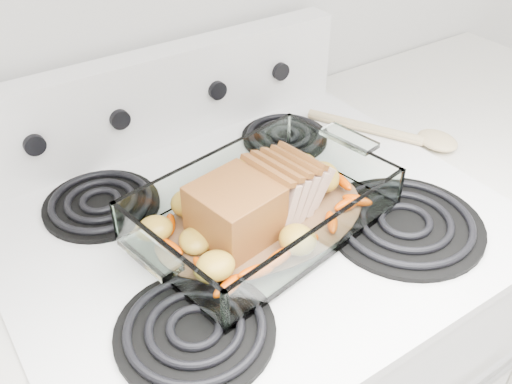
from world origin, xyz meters
TOP-DOWN VIEW (x-y plane):
  - electric_range at (0.00, 1.66)m, footprint 0.78×0.70m
  - counter_right at (0.67, 1.66)m, footprint 0.58×0.68m
  - baking_dish at (0.00, 1.62)m, footprint 0.38×0.25m
  - pork_roast at (-0.02, 1.62)m, footprint 0.23×0.11m
  - roast_vegetables at (0.00, 1.65)m, footprint 0.32×0.17m
  - wooden_spoon at (0.39, 1.68)m, footprint 0.18×0.27m

SIDE VIEW (x-z plane):
  - counter_right at x=0.67m, z-range 0.00..0.93m
  - electric_range at x=0.00m, z-range -0.08..1.04m
  - wooden_spoon at x=0.39m, z-range 0.93..0.96m
  - baking_dish at x=0.00m, z-range 0.93..1.00m
  - roast_vegetables at x=0.00m, z-range 0.95..0.99m
  - pork_roast at x=-0.02m, z-range 0.95..1.04m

